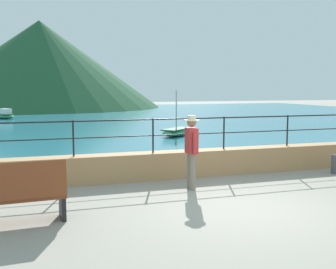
{
  "coord_description": "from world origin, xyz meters",
  "views": [
    {
      "loc": [
        -3.93,
        -7.03,
        2.39
      ],
      "look_at": [
        -0.45,
        3.7,
        1.1
      ],
      "focal_mm": 43.73,
      "sensor_mm": 36.0,
      "label": 1
    }
  ],
  "objects": [
    {
      "name": "boat_1",
      "position": [
        -6.26,
        26.33,
        0.33
      ],
      "size": [
        2.18,
        2.33,
        0.76
      ],
      "color": "#338C59",
      "rests_on": "lake_water"
    },
    {
      "name": "hill_main",
      "position": [
        -3.19,
        44.45,
        5.14
      ],
      "size": [
        28.38,
        28.38,
        10.28
      ],
      "primitive_type": "cone",
      "color": "#1E4C2D",
      "rests_on": "ground"
    },
    {
      "name": "person_walking",
      "position": [
        -0.47,
        1.84,
        0.98
      ],
      "size": [
        0.38,
        0.57,
        1.75
      ],
      "color": "slate",
      "rests_on": "ground"
    },
    {
      "name": "boat_2",
      "position": [
        2.63,
        11.71,
        0.26
      ],
      "size": [
        2.34,
        2.17,
        2.21
      ],
      "color": "#338C59",
      "rests_on": "lake_water"
    },
    {
      "name": "lake_water",
      "position": [
        0.0,
        25.84,
        0.03
      ],
      "size": [
        64.0,
        44.32,
        0.06
      ],
      "primitive_type": "cube",
      "color": "teal",
      "rests_on": "ground"
    },
    {
      "name": "bollard",
      "position": [
        4.03,
        2.26,
        0.26
      ],
      "size": [
        0.24,
        0.24,
        0.53
      ],
      "primitive_type": "cylinder",
      "color": "#4C4C51",
      "rests_on": "ground"
    },
    {
      "name": "railing",
      "position": [
        0.0,
        3.2,
        1.33
      ],
      "size": [
        18.44,
        0.04,
        0.9
      ],
      "color": "black",
      "rests_on": "promenade_wall"
    },
    {
      "name": "ground_plane",
      "position": [
        0.0,
        0.0,
        0.0
      ],
      "size": [
        120.0,
        120.0,
        0.0
      ],
      "primitive_type": "plane",
      "color": "gray"
    },
    {
      "name": "bench_main",
      "position": [
        -4.3,
        0.38,
        0.56
      ],
      "size": [
        1.73,
        0.65,
        1.13
      ],
      "color": "brown",
      "rests_on": "ground"
    },
    {
      "name": "promenade_wall",
      "position": [
        0.0,
        3.2,
        0.35
      ],
      "size": [
        20.0,
        0.56,
        0.7
      ],
      "primitive_type": "cube",
      "color": "tan",
      "rests_on": "ground"
    }
  ]
}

